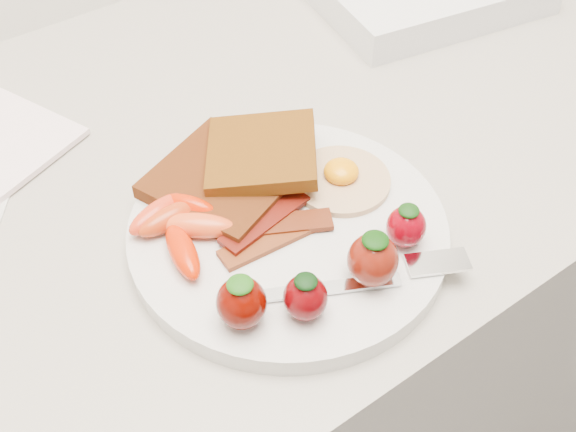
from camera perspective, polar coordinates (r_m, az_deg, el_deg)
counter at (r=1.06m, az=-4.18°, el=-13.40°), size 2.00×0.60×0.90m
plate at (r=0.61m, az=0.00°, el=-1.23°), size 0.27×0.27×0.02m
toast_lower at (r=0.64m, az=-5.08°, el=2.96°), size 0.15×0.15×0.01m
toast_upper at (r=0.64m, az=-2.09°, el=5.02°), size 0.13×0.13×0.02m
fried_egg at (r=0.64m, az=4.23°, el=3.03°), size 0.11×0.11×0.02m
bacon_strips at (r=0.60m, az=-1.32°, el=-0.95°), size 0.10×0.06×0.01m
baby_carrots at (r=0.60m, az=-8.59°, el=-0.66°), size 0.08×0.10×0.02m
strawberries at (r=0.54m, az=3.37°, el=-4.42°), size 0.19×0.06×0.05m
fork at (r=0.57m, az=7.03°, el=-4.75°), size 0.17×0.09×0.00m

